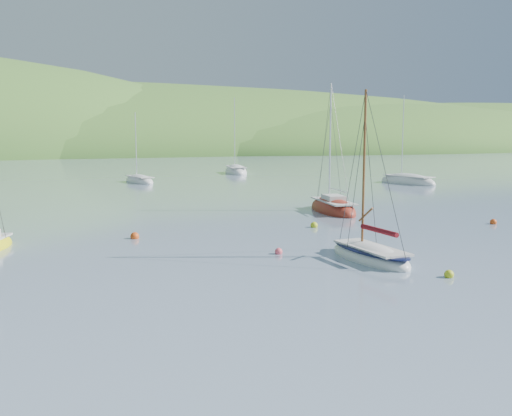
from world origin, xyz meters
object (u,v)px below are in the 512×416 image
object	(u,v)px
distant_sloop_b	(236,172)
distant_sloop_d	(407,182)
daysailer_white	(370,255)
distant_sloop_a	(139,181)
sloop_red	(333,209)

from	to	relation	value
distant_sloop_b	distant_sloop_d	size ratio (longest dim) A/B	1.08
daysailer_white	distant_sloop_a	bearing A→B (deg)	91.57
daysailer_white	distant_sloop_a	size ratio (longest dim) A/B	0.94
distant_sloop_a	distant_sloop_b	bearing A→B (deg)	21.63
sloop_red	distant_sloop_d	xyz separation A→B (m)	(19.70, 18.44, -0.02)
distant_sloop_a	distant_sloop_d	bearing A→B (deg)	-36.34
sloop_red	distant_sloop_b	xyz separation A→B (m)	(6.21, 42.10, -0.01)
daysailer_white	sloop_red	distance (m)	16.48
daysailer_white	sloop_red	world-z (taller)	sloop_red
sloop_red	distant_sloop_d	distance (m)	26.98
daysailer_white	distant_sloop_d	xyz separation A→B (m)	(25.86, 33.73, -0.01)
distant_sloop_a	distant_sloop_b	size ratio (longest dim) A/B	0.75
daysailer_white	distant_sloop_b	distance (m)	58.70
daysailer_white	distant_sloop_b	size ratio (longest dim) A/B	0.71
distant_sloop_b	distant_sloop_d	world-z (taller)	distant_sloop_b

